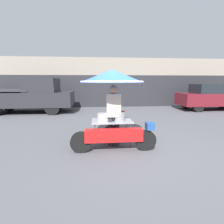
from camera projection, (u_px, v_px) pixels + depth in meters
ground_plane at (127, 148)px, 4.73m from camera, size 36.00×36.00×0.00m
shopfront_building at (106, 83)px, 13.13m from camera, size 28.00×2.06×3.40m
vendor_motorcycle_cart at (112, 88)px, 4.74m from camera, size 2.22×1.76×2.11m
vendor_person at (114, 112)px, 4.78m from camera, size 0.38×0.23×1.69m
parked_car at (211, 97)px, 10.99m from camera, size 4.10×1.65×1.62m
pickup_truck at (31, 96)px, 10.00m from camera, size 4.98×1.99×1.96m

